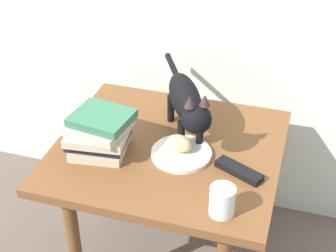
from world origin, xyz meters
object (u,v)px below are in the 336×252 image
side_table (168,165)px  cat (187,102)px  candle_jar (222,202)px  tv_remote (239,171)px  book_stack (99,133)px  plate (181,154)px  bread_roll (180,143)px

side_table → cat: size_ratio=1.64×
candle_jar → tv_remote: size_ratio=0.57×
side_table → book_stack: bearing=-157.6°
tv_remote → cat: bearing=170.7°
side_table → tv_remote: (0.24, -0.06, 0.08)m
candle_jar → plate: bearing=128.9°
side_table → tv_remote: tv_remote is taller
cat → tv_remote: cat is taller
book_stack → plate: bearing=11.4°
tv_remote → plate: bearing=-165.4°
book_stack → tv_remote: size_ratio=1.38×
candle_jar → tv_remote: (0.02, 0.18, -0.03)m
side_table → plate: 0.10m
bread_roll → tv_remote: 0.20m
side_table → candle_jar: (0.22, -0.24, 0.11)m
cat → tv_remote: 0.27m
cat → bread_roll: bearing=-87.8°
candle_jar → book_stack: bearing=158.9°
side_table → bread_roll: (0.04, -0.02, 0.11)m
plate → bread_roll: 0.03m
plate → candle_jar: 0.27m
book_stack → candle_jar: size_ratio=2.43×
side_table → bread_roll: size_ratio=8.88×
side_table → bread_roll: 0.12m
side_table → book_stack: (-0.20, -0.08, 0.14)m
candle_jar → tv_remote: 0.18m
side_table → plate: (0.05, -0.03, 0.08)m
bread_roll → book_stack: bearing=-166.4°
bread_roll → side_table: bearing=153.1°
cat → book_stack: cat is taller
book_stack → candle_jar: bearing=-21.1°
tv_remote → bread_roll: bearing=-167.4°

